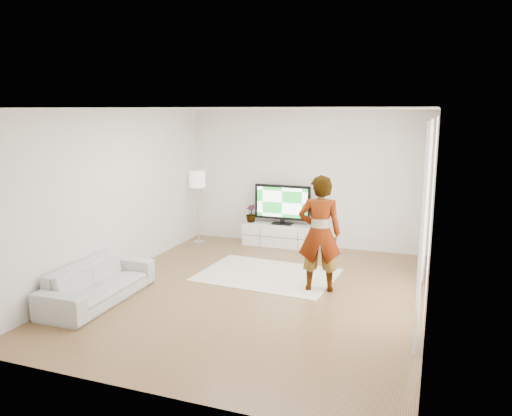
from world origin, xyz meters
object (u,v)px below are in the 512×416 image
(media_console, at_px, (282,235))
(rug, at_px, (267,275))
(television, at_px, (282,203))
(floor_lamp, at_px, (198,182))
(sofa, at_px, (98,282))
(player, at_px, (320,233))

(media_console, distance_m, rug, 1.95)
(television, height_order, floor_lamp, floor_lamp)
(sofa, bearing_deg, floor_lamp, 0.56)
(sofa, distance_m, floor_lamp, 3.68)
(player, bearing_deg, floor_lamp, -45.88)
(rug, xyz_separation_m, floor_lamp, (-2.09, 1.57, 1.29))
(rug, relative_size, floor_lamp, 1.48)
(television, height_order, sofa, television)
(television, distance_m, floor_lamp, 1.84)
(rug, height_order, floor_lamp, floor_lamp)
(television, relative_size, sofa, 0.60)
(sofa, bearing_deg, player, -63.64)
(rug, relative_size, player, 1.24)
(television, distance_m, sofa, 4.27)
(player, height_order, floor_lamp, player)
(rug, xyz_separation_m, sofa, (-1.97, -1.96, 0.28))
(media_console, height_order, sofa, sofa)
(player, distance_m, sofa, 3.40)
(television, height_order, player, player)
(player, bearing_deg, sofa, 14.65)
(rug, distance_m, floor_lamp, 2.92)
(media_console, relative_size, sofa, 0.83)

